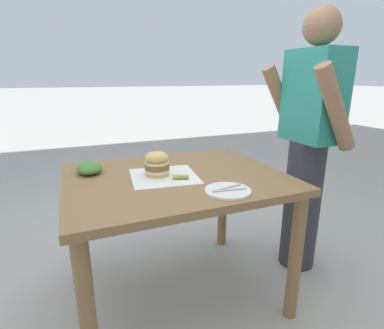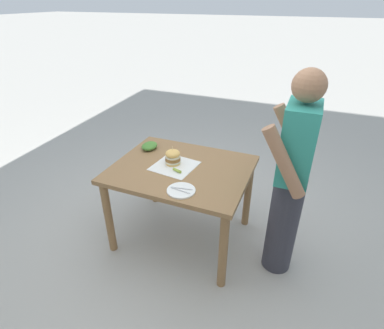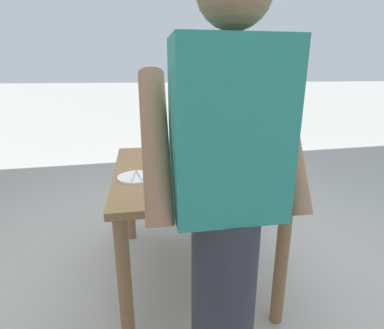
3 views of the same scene
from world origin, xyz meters
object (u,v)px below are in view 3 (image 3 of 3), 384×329
Objects in this scene: pickle_spear at (176,166)px; side_salad at (207,146)px; sandwich at (191,153)px; side_plate_with_forks at (137,177)px; patio_table at (189,184)px; diner_across_table at (226,216)px.

side_salad is (-0.30, -0.43, 0.02)m from pickle_spear.
pickle_spear is at bearing 37.67° from sandwich.
side_plate_with_forks is at bearing 31.68° from pickle_spear.
side_salad is (-0.55, -0.58, 0.02)m from side_plate_with_forks.
patio_table is 5.34× the size of side_plate_with_forks.
diner_across_table is (0.05, 1.00, 0.04)m from sandwich.
diner_across_table reaches higher than side_plate_with_forks.
patio_table is 0.51m from side_salad.
side_salad is 1.36m from diner_across_table.
side_plate_with_forks reaches higher than patio_table.
sandwich reaches higher than patio_table.
pickle_spear is 0.05× the size of diner_across_table.
side_plate_with_forks is (0.25, 0.15, -0.01)m from pickle_spear.
side_salad is at bearing -133.30° from side_plate_with_forks.
side_plate_with_forks is 0.13× the size of diner_across_table.
diner_across_table is at bearing 94.12° from pickle_spear.
side_plate_with_forks is (0.36, 0.24, -0.06)m from sandwich.
pickle_spear is at bearing -85.88° from diner_across_table.
pickle_spear reaches higher than patio_table.
side_plate_with_forks is 0.80m from side_salad.
diner_across_table is (0.02, 0.90, 0.23)m from patio_table.
diner_across_table is at bearing 112.35° from side_plate_with_forks.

